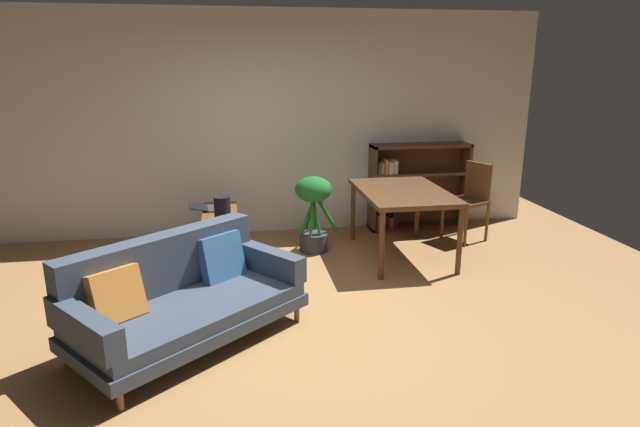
{
  "coord_description": "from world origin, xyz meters",
  "views": [
    {
      "loc": [
        -0.47,
        -3.89,
        2.07
      ],
      "look_at": [
        0.28,
        0.6,
        0.78
      ],
      "focal_mm": 29.92,
      "sensor_mm": 36.0,
      "label": 1
    }
  ],
  "objects_px": {
    "fabric_couch": "(180,295)",
    "open_laptop": "(210,208)",
    "dining_chair_near": "(470,197)",
    "media_console": "(221,238)",
    "potted_floor_plant": "(314,206)",
    "dining_table": "(403,196)",
    "bookshelf": "(412,188)",
    "desk_speaker": "(222,210)"
  },
  "relations": [
    {
      "from": "fabric_couch",
      "to": "open_laptop",
      "type": "xyz_separation_m",
      "value": [
        0.18,
        1.93,
        0.17
      ]
    },
    {
      "from": "open_laptop",
      "to": "bookshelf",
      "type": "distance_m",
      "value": 2.6
    },
    {
      "from": "fabric_couch",
      "to": "dining_table",
      "type": "height_order",
      "value": "fabric_couch"
    },
    {
      "from": "open_laptop",
      "to": "dining_table",
      "type": "xyz_separation_m",
      "value": [
        2.07,
        -0.42,
        0.14
      ]
    },
    {
      "from": "desk_speaker",
      "to": "fabric_couch",
      "type": "bearing_deg",
      "value": -102.89
    },
    {
      "from": "fabric_couch",
      "to": "dining_chair_near",
      "type": "relative_size",
      "value": 2.02
    },
    {
      "from": "desk_speaker",
      "to": "potted_floor_plant",
      "type": "distance_m",
      "value": 1.09
    },
    {
      "from": "potted_floor_plant",
      "to": "media_console",
      "type": "bearing_deg",
      "value": -173.04
    },
    {
      "from": "fabric_couch",
      "to": "desk_speaker",
      "type": "height_order",
      "value": "fabric_couch"
    },
    {
      "from": "media_console",
      "to": "dining_chair_near",
      "type": "xyz_separation_m",
      "value": [
        2.96,
        0.27,
        0.28
      ]
    },
    {
      "from": "open_laptop",
      "to": "potted_floor_plant",
      "type": "bearing_deg",
      "value": -5.49
    },
    {
      "from": "open_laptop",
      "to": "dining_table",
      "type": "height_order",
      "value": "dining_table"
    },
    {
      "from": "dining_table",
      "to": "media_console",
      "type": "bearing_deg",
      "value": 174.76
    },
    {
      "from": "bookshelf",
      "to": "media_console",
      "type": "bearing_deg",
      "value": -160.64
    },
    {
      "from": "potted_floor_plant",
      "to": "dining_chair_near",
      "type": "xyz_separation_m",
      "value": [
        1.93,
        0.14,
        0.0
      ]
    },
    {
      "from": "potted_floor_plant",
      "to": "dining_table",
      "type": "xyz_separation_m",
      "value": [
        0.93,
        -0.31,
        0.15
      ]
    },
    {
      "from": "potted_floor_plant",
      "to": "dining_table",
      "type": "distance_m",
      "value": 0.99
    },
    {
      "from": "desk_speaker",
      "to": "media_console",
      "type": "bearing_deg",
      "value": 97.01
    },
    {
      "from": "open_laptop",
      "to": "dining_table",
      "type": "bearing_deg",
      "value": -11.36
    },
    {
      "from": "open_laptop",
      "to": "dining_chair_near",
      "type": "bearing_deg",
      "value": 0.56
    },
    {
      "from": "potted_floor_plant",
      "to": "bookshelf",
      "type": "distance_m",
      "value": 1.57
    },
    {
      "from": "media_console",
      "to": "dining_chair_near",
      "type": "distance_m",
      "value": 2.99
    },
    {
      "from": "dining_table",
      "to": "fabric_couch",
      "type": "bearing_deg",
      "value": -145.99
    },
    {
      "from": "dining_table",
      "to": "dining_chair_near",
      "type": "height_order",
      "value": "dining_chair_near"
    },
    {
      "from": "open_laptop",
      "to": "dining_chair_near",
      "type": "xyz_separation_m",
      "value": [
        3.07,
        0.03,
        -0.01
      ]
    },
    {
      "from": "media_console",
      "to": "potted_floor_plant",
      "type": "distance_m",
      "value": 1.08
    },
    {
      "from": "dining_table",
      "to": "bookshelf",
      "type": "xyz_separation_m",
      "value": [
        0.46,
        1.03,
        -0.15
      ]
    },
    {
      "from": "open_laptop",
      "to": "desk_speaker",
      "type": "xyz_separation_m",
      "value": [
        0.14,
        -0.54,
        0.12
      ]
    },
    {
      "from": "open_laptop",
      "to": "bookshelf",
      "type": "height_order",
      "value": "bookshelf"
    },
    {
      "from": "desk_speaker",
      "to": "dining_chair_near",
      "type": "relative_size",
      "value": 0.29
    },
    {
      "from": "desk_speaker",
      "to": "dining_chair_near",
      "type": "bearing_deg",
      "value": 11.11
    },
    {
      "from": "media_console",
      "to": "potted_floor_plant",
      "type": "xyz_separation_m",
      "value": [
        1.03,
        0.13,
        0.28
      ]
    },
    {
      "from": "desk_speaker",
      "to": "dining_chair_near",
      "type": "distance_m",
      "value": 2.98
    },
    {
      "from": "desk_speaker",
      "to": "dining_table",
      "type": "height_order",
      "value": "desk_speaker"
    },
    {
      "from": "dining_chair_near",
      "to": "bookshelf",
      "type": "xyz_separation_m",
      "value": [
        -0.54,
        0.59,
        -0.0
      ]
    },
    {
      "from": "potted_floor_plant",
      "to": "dining_chair_near",
      "type": "distance_m",
      "value": 1.94
    },
    {
      "from": "fabric_couch",
      "to": "bookshelf",
      "type": "relative_size",
      "value": 1.48
    },
    {
      "from": "dining_chair_near",
      "to": "bookshelf",
      "type": "relative_size",
      "value": 0.73
    },
    {
      "from": "open_laptop",
      "to": "potted_floor_plant",
      "type": "relative_size",
      "value": 0.51
    },
    {
      "from": "media_console",
      "to": "bookshelf",
      "type": "bearing_deg",
      "value": 19.36
    },
    {
      "from": "potted_floor_plant",
      "to": "dining_table",
      "type": "bearing_deg",
      "value": -18.18
    },
    {
      "from": "fabric_couch",
      "to": "dining_table",
      "type": "xyz_separation_m",
      "value": [
        2.24,
        1.51,
        0.32
      ]
    }
  ]
}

